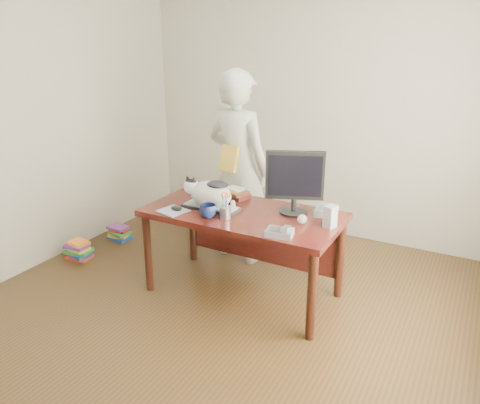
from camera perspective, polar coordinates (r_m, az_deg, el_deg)
name	(u,v)px	position (r m, az deg, el deg)	size (l,w,h in m)	color
room	(201,156)	(3.14, -4.82, 5.63)	(4.50, 4.50, 4.50)	black
desk	(247,225)	(3.93, 0.90, -2.85)	(1.60, 0.80, 0.75)	black
keyboard	(211,207)	(3.88, -3.54, -0.63)	(0.49, 0.19, 0.03)	black
cat	(209,193)	(3.85, -3.79, 1.11)	(0.47, 0.25, 0.27)	silver
monitor	(295,179)	(3.70, 6.69, 2.78)	(0.45, 0.29, 0.52)	black
pen_cup	(225,211)	(3.65, -1.81, -1.11)	(0.10, 0.10, 0.22)	gray
mousepad	(173,211)	(3.86, -8.15, -1.08)	(0.26, 0.25, 0.01)	#A0A3AC
mouse	(176,208)	(3.86, -7.75, -0.75)	(0.11, 0.09, 0.04)	black
coffee_mug	(208,211)	(3.69, -3.89, -1.11)	(0.14, 0.14, 0.11)	#0D1536
phone	(280,232)	(3.37, 4.92, -3.67)	(0.21, 0.19, 0.09)	#5B5C60
speaker	(330,217)	(3.55, 10.94, -1.76)	(0.10, 0.10, 0.17)	#A6A6A8
baseball	(302,219)	(3.59, 7.59, -2.09)	(0.07, 0.07, 0.07)	white
book_stack	(236,193)	(4.14, -0.53, 1.05)	(0.27, 0.23, 0.09)	#471513
calculator	(326,211)	(3.81, 10.48, -1.04)	(0.19, 0.24, 0.07)	#5B5C60
person	(238,168)	(4.45, -0.22, 4.19)	(0.67, 0.44, 1.84)	white
held_book	(229,158)	(4.28, -1.32, 5.34)	(0.19, 0.13, 0.24)	gold
book_pile_a	(79,250)	(4.95, -19.06, -5.57)	(0.27, 0.22, 0.18)	red
book_pile_b	(119,233)	(5.28, -14.50, -3.66)	(0.26, 0.20, 0.15)	navy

